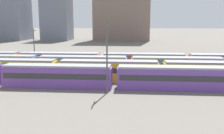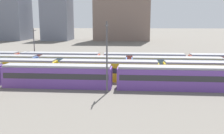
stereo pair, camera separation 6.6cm
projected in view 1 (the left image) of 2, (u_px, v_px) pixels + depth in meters
name	position (u px, v px, depth m)	size (l,w,h in m)	color
ground_plane	(11.00, 76.00, 50.82)	(600.00, 600.00, 0.00)	#666059
train_track_0	(173.00, 78.00, 40.44)	(93.60, 3.06, 3.75)	#6B429E
train_track_1	(109.00, 70.00, 46.37)	(55.80, 3.06, 3.75)	yellow
train_track_3	(101.00, 61.00, 56.77)	(74.70, 3.06, 3.75)	#BC4C38
catenary_pole_0	(107.00, 54.00, 37.54)	(0.24, 3.20, 10.81)	#4C4C51
catenary_pole_1	(34.00, 45.00, 60.63)	(0.24, 3.20, 9.09)	#4C4C51
distant_building_0	(3.00, 2.00, 140.03)	(25.21, 19.12, 41.29)	slate
distant_building_1	(57.00, 14.00, 138.89)	(14.57, 16.21, 28.18)	slate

